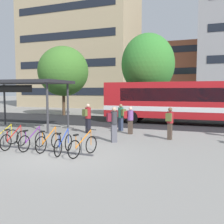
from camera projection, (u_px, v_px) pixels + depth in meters
The scene contains 20 objects.
ground at pixel (61, 155), 9.97m from camera, with size 200.00×200.00×0.00m, color gray.
bus_lane_asphalt at pixel (136, 122), 20.72m from camera, with size 80.00×7.20×0.01m, color #232326.
city_bus at pixel (182, 101), 19.33m from camera, with size 12.04×2.63×3.20m.
bike_rack at pixel (40, 148), 10.78m from camera, with size 5.08×0.28×0.70m.
parked_bicycle_yellow_0 at pixel (2, 138), 11.59m from camera, with size 0.60×1.69×0.99m.
parked_bicycle_red_1 at pixel (14, 140), 11.17m from camera, with size 0.52×1.72×0.99m.
parked_bicycle_purple_2 at pixel (32, 141), 10.90m from camera, with size 0.52×1.72×0.99m.
parked_bicycle_orange_3 at pixel (49, 142), 10.68m from camera, with size 0.52×1.72×0.99m.
parked_bicycle_blue_4 at pixel (63, 144), 10.18m from camera, with size 0.52×1.72×0.99m.
parked_bicycle_orange_5 at pixel (83, 146), 9.84m from camera, with size 0.60×1.69×0.99m.
transit_shelter at pixel (22, 84), 16.87m from camera, with size 6.25×3.96×3.22m.
commuter_maroon_pack_0 at pixel (113, 122), 12.39m from camera, with size 0.60×0.56×1.74m.
commuter_olive_pack_1 at pixel (121, 115), 16.07m from camera, with size 0.61×0.53×1.70m.
commuter_red_pack_3 at pixel (130, 118), 14.80m from camera, with size 0.54×0.36×1.61m.
commuter_olive_pack_4 at pixel (88, 116), 15.12m from camera, with size 0.48×0.60×1.77m.
commuter_olive_pack_5 at pixel (170, 121), 13.08m from camera, with size 0.39×0.56×1.68m.
street_tree_0 at pixel (63, 71), 26.17m from camera, with size 5.19×5.19×7.12m.
street_tree_1 at pixel (148, 64), 24.42m from camera, with size 5.10×5.10×8.04m.
building_left_wing at pixel (81, 45), 42.15m from camera, with size 18.18×10.45×20.49m.
building_centre_block at pixel (187, 75), 48.91m from camera, with size 15.90×12.45×11.16m.
Camera 1 is at (5.26, -8.50, 2.51)m, focal length 40.66 mm.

